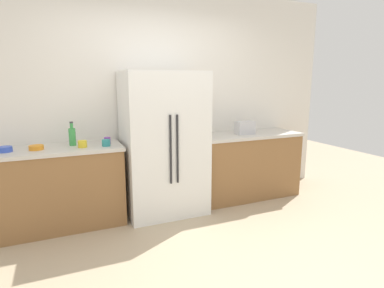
{
  "coord_description": "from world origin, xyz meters",
  "views": [
    {
      "loc": [
        -1.14,
        -2.26,
        1.59
      ],
      "look_at": [
        0.0,
        0.4,
        1.01
      ],
      "focal_mm": 29.32,
      "sensor_mm": 36.0,
      "label": 1
    }
  ],
  "objects_px": {
    "refrigerator": "(164,144)",
    "bottle_a": "(72,136)",
    "cup_c": "(106,143)",
    "bowl_a": "(36,148)",
    "bowl_b": "(4,149)",
    "toaster": "(245,128)",
    "cup_b": "(107,140)",
    "cup_a": "(82,144)"
  },
  "relations": [
    {
      "from": "refrigerator",
      "to": "bottle_a",
      "type": "distance_m",
      "value": 1.04
    },
    {
      "from": "bottle_a",
      "to": "cup_c",
      "type": "relative_size",
      "value": 2.92
    },
    {
      "from": "cup_c",
      "to": "bowl_a",
      "type": "relative_size",
      "value": 0.62
    },
    {
      "from": "bowl_b",
      "to": "refrigerator",
      "type": "bearing_deg",
      "value": -1.33
    },
    {
      "from": "cup_c",
      "to": "bowl_b",
      "type": "bearing_deg",
      "value": 173.74
    },
    {
      "from": "toaster",
      "to": "cup_b",
      "type": "distance_m",
      "value": 1.81
    },
    {
      "from": "refrigerator",
      "to": "cup_a",
      "type": "bearing_deg",
      "value": -177.59
    },
    {
      "from": "toaster",
      "to": "bowl_b",
      "type": "xyz_separation_m",
      "value": [
        -2.83,
        0.02,
        -0.06
      ]
    },
    {
      "from": "bowl_a",
      "to": "cup_c",
      "type": "bearing_deg",
      "value": -7.68
    },
    {
      "from": "refrigerator",
      "to": "cup_b",
      "type": "relative_size",
      "value": 22.37
    },
    {
      "from": "bowl_a",
      "to": "bowl_b",
      "type": "height_order",
      "value": "bowl_b"
    },
    {
      "from": "cup_b",
      "to": "bowl_b",
      "type": "distance_m",
      "value": 1.02
    },
    {
      "from": "cup_a",
      "to": "cup_b",
      "type": "bearing_deg",
      "value": 19.27
    },
    {
      "from": "cup_a",
      "to": "bottle_a",
      "type": "bearing_deg",
      "value": 120.27
    },
    {
      "from": "cup_b",
      "to": "refrigerator",
      "type": "bearing_deg",
      "value": -5.02
    },
    {
      "from": "cup_a",
      "to": "cup_c",
      "type": "height_order",
      "value": "cup_a"
    },
    {
      "from": "cup_a",
      "to": "cup_b",
      "type": "height_order",
      "value": "cup_b"
    },
    {
      "from": "bottle_a",
      "to": "cup_c",
      "type": "xyz_separation_m",
      "value": [
        0.34,
        -0.19,
        -0.07
      ]
    },
    {
      "from": "cup_b",
      "to": "bowl_b",
      "type": "xyz_separation_m",
      "value": [
        -1.02,
        -0.02,
        -0.01
      ]
    },
    {
      "from": "toaster",
      "to": "cup_a",
      "type": "bearing_deg",
      "value": -178.43
    },
    {
      "from": "bottle_a",
      "to": "bowl_a",
      "type": "distance_m",
      "value": 0.38
    },
    {
      "from": "toaster",
      "to": "bottle_a",
      "type": "xyz_separation_m",
      "value": [
        -2.18,
        0.1,
        0.02
      ]
    },
    {
      "from": "cup_c",
      "to": "bowl_b",
      "type": "distance_m",
      "value": 0.99
    },
    {
      "from": "bottle_a",
      "to": "cup_b",
      "type": "bearing_deg",
      "value": -9.18
    },
    {
      "from": "cup_b",
      "to": "bowl_a",
      "type": "xyz_separation_m",
      "value": [
        -0.73,
        -0.03,
        -0.01
      ]
    },
    {
      "from": "bottle_a",
      "to": "cup_c",
      "type": "height_order",
      "value": "bottle_a"
    },
    {
      "from": "toaster",
      "to": "bowl_b",
      "type": "distance_m",
      "value": 2.83
    },
    {
      "from": "cup_a",
      "to": "bowl_b",
      "type": "xyz_separation_m",
      "value": [
        -0.74,
        0.08,
        -0.01
      ]
    },
    {
      "from": "cup_a",
      "to": "bowl_a",
      "type": "xyz_separation_m",
      "value": [
        -0.45,
        0.06,
        -0.01
      ]
    },
    {
      "from": "cup_a",
      "to": "refrigerator",
      "type": "bearing_deg",
      "value": 2.41
    },
    {
      "from": "toaster",
      "to": "cup_a",
      "type": "height_order",
      "value": "toaster"
    },
    {
      "from": "cup_b",
      "to": "bowl_b",
      "type": "bearing_deg",
      "value": -178.96
    },
    {
      "from": "cup_c",
      "to": "bowl_a",
      "type": "distance_m",
      "value": 0.7
    },
    {
      "from": "toaster",
      "to": "bowl_a",
      "type": "relative_size",
      "value": 1.75
    },
    {
      "from": "refrigerator",
      "to": "bowl_a",
      "type": "height_order",
      "value": "refrigerator"
    },
    {
      "from": "bottle_a",
      "to": "bowl_a",
      "type": "relative_size",
      "value": 1.82
    },
    {
      "from": "toaster",
      "to": "cup_b",
      "type": "xyz_separation_m",
      "value": [
        -1.81,
        0.04,
        -0.05
      ]
    },
    {
      "from": "refrigerator",
      "to": "toaster",
      "type": "xyz_separation_m",
      "value": [
        1.15,
        0.02,
        0.13
      ]
    },
    {
      "from": "toaster",
      "to": "cup_c",
      "type": "height_order",
      "value": "toaster"
    },
    {
      "from": "bowl_a",
      "to": "cup_b",
      "type": "bearing_deg",
      "value": 2.59
    },
    {
      "from": "bowl_a",
      "to": "cup_a",
      "type": "bearing_deg",
      "value": -8.04
    },
    {
      "from": "cup_b",
      "to": "cup_c",
      "type": "distance_m",
      "value": 0.13
    }
  ]
}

